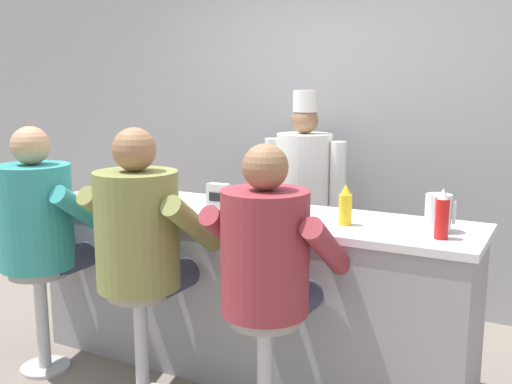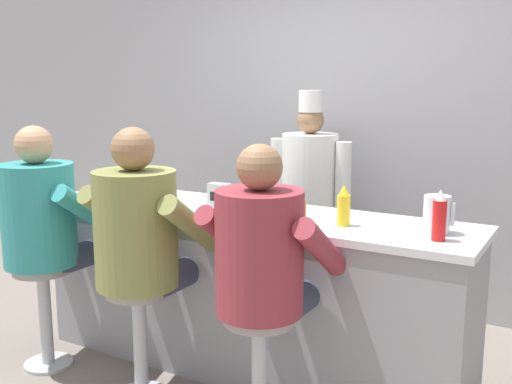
{
  "view_description": "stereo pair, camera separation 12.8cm",
  "coord_description": "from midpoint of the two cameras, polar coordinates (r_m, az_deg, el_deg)",
  "views": [
    {
      "loc": [
        1.63,
        -2.63,
        1.69
      ],
      "look_at": [
        0.08,
        0.29,
        1.09
      ],
      "focal_mm": 42.0,
      "sensor_mm": 36.0,
      "label": 1
    },
    {
      "loc": [
        1.74,
        -2.56,
        1.69
      ],
      "look_at": [
        0.08,
        0.29,
        1.09
      ],
      "focal_mm": 42.0,
      "sensor_mm": 36.0,
      "label": 2
    }
  ],
  "objects": [
    {
      "name": "hot_sauce_bottle_orange",
      "position": [
        3.0,
        3.56,
        -2.22
      ],
      "size": [
        0.03,
        0.03,
        0.15
      ],
      "color": "orange",
      "rests_on": "diner_counter"
    },
    {
      "name": "ketchup_bottle_red",
      "position": [
        2.92,
        16.11,
        -2.15
      ],
      "size": [
        0.06,
        0.06,
        0.24
      ],
      "color": "red",
      "rests_on": "diner_counter"
    },
    {
      "name": "diner_counter",
      "position": [
        3.58,
        -1.89,
        -9.32
      ],
      "size": [
        2.63,
        0.65,
        0.97
      ],
      "color": "gray",
      "rests_on": "ground_plane"
    },
    {
      "name": "water_pitcher_clear",
      "position": [
        3.06,
        15.83,
        -1.94
      ],
      "size": [
        0.15,
        0.13,
        0.19
      ],
      "color": "silver",
      "rests_on": "diner_counter"
    },
    {
      "name": "napkin_dispenser_chrome",
      "position": [
        3.51,
        -4.66,
        -0.38
      ],
      "size": [
        0.13,
        0.08,
        0.15
      ],
      "color": "silver",
      "rests_on": "diner_counter"
    },
    {
      "name": "wall_back",
      "position": [
        4.68,
        6.88,
        6.14
      ],
      "size": [
        10.0,
        0.06,
        2.7
      ],
      "color": "#99999E",
      "rests_on": "ground_plane"
    },
    {
      "name": "diner_seated_teal",
      "position": [
        3.7,
        -20.77,
        -2.74
      ],
      "size": [
        0.64,
        0.63,
        1.45
      ],
      "color": "#B2B5BA",
      "rests_on": "ground_plane"
    },
    {
      "name": "coffee_mug_white",
      "position": [
        3.21,
        0.1,
        -1.89
      ],
      "size": [
        0.13,
        0.09,
        0.09
      ],
      "color": "white",
      "rests_on": "diner_counter"
    },
    {
      "name": "mustard_bottle_yellow",
      "position": [
        3.11,
        7.34,
        -1.35
      ],
      "size": [
        0.07,
        0.07,
        0.21
      ],
      "color": "yellow",
      "rests_on": "diner_counter"
    },
    {
      "name": "diner_seated_maroon",
      "position": [
        2.79,
        -0.13,
        -6.48
      ],
      "size": [
        0.62,
        0.61,
        1.43
      ],
      "color": "#B2B5BA",
      "rests_on": "ground_plane"
    },
    {
      "name": "breakfast_plate",
      "position": [
        3.91,
        -15.26,
        -0.48
      ],
      "size": [
        0.26,
        0.26,
        0.05
      ],
      "color": "white",
      "rests_on": "diner_counter"
    },
    {
      "name": "cereal_bowl",
      "position": [
        3.79,
        -11.42,
        -0.48
      ],
      "size": [
        0.15,
        0.15,
        0.05
      ],
      "color": "#4C7FB7",
      "rests_on": "diner_counter"
    },
    {
      "name": "cook_in_whites_near",
      "position": [
        4.43,
        3.76,
        0.08
      ],
      "size": [
        0.64,
        0.41,
        1.64
      ],
      "color": "#232328",
      "rests_on": "ground_plane"
    },
    {
      "name": "diner_seated_olive",
      "position": [
        3.19,
        -11.92,
        -4.16
      ],
      "size": [
        0.66,
        0.65,
        1.47
      ],
      "color": "#B2B5BA",
      "rests_on": "ground_plane"
    }
  ]
}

